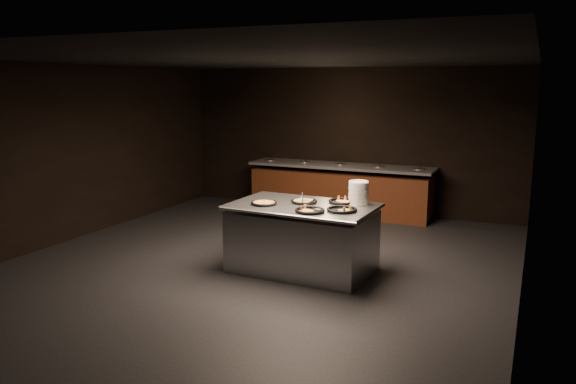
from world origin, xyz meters
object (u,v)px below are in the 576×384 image
(serving_counter, at_px, (302,239))
(pan_veggie_whole, at_px, (264,203))
(pan_cheese_whole, at_px, (304,201))
(plate_stack, at_px, (358,193))

(serving_counter, bearing_deg, pan_veggie_whole, -154.90)
(pan_veggie_whole, relative_size, pan_cheese_whole, 0.99)
(serving_counter, distance_m, plate_stack, 1.01)
(plate_stack, relative_size, pan_cheese_whole, 0.87)
(serving_counter, relative_size, pan_veggie_whole, 5.54)
(serving_counter, height_order, plate_stack, plate_stack)
(plate_stack, relative_size, pan_veggie_whole, 0.88)
(serving_counter, xyz_separation_m, plate_stack, (0.69, 0.34, 0.65))
(pan_cheese_whole, bearing_deg, serving_counter, -76.58)
(pan_veggie_whole, bearing_deg, serving_counter, 22.58)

